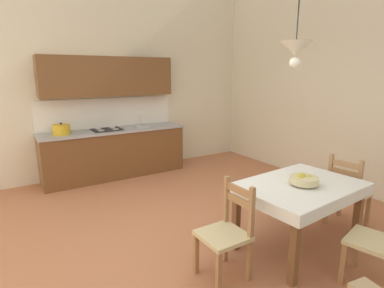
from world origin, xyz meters
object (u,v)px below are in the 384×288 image
Objects in this scene: dining_chair_window_side at (348,193)px; pendant_lamp at (296,49)px; kitchen_cabinetry at (113,131)px; dining_chair_camera_side at (379,242)px; dining_chair_tv_side at (226,233)px; dining_table at (299,195)px; fruit_bowl at (304,180)px.

pendant_lamp is (-1.02, 0.12, 1.70)m from dining_chair_window_side.
pendant_lamp is at bearing -76.45° from kitchen_cabinetry.
dining_chair_window_side is at bearing 44.03° from dining_chair_camera_side.
dining_chair_camera_side is 1.00× the size of dining_chair_tv_side.
pendant_lamp reaches higher than dining_chair_window_side.
dining_chair_camera_side reaches higher than dining_table.
dining_table is 4.64× the size of fruit_bowl.
kitchen_cabinetry is at bearing 88.71° from dining_chair_tv_side.
kitchen_cabinetry is 3.25× the size of pendant_lamp.
dining_chair_camera_side is at bearing -84.56° from dining_table.
kitchen_cabinetry is 3.68m from fruit_bowl.
kitchen_cabinetry is at bearing 104.30° from dining_table.
dining_chair_tv_side is 1.16× the size of pendant_lamp.
kitchen_cabinetry is 3.73m from pendant_lamp.
dining_chair_window_side is (0.86, 0.83, 0.00)m from dining_chair_camera_side.
pendant_lamp reaches higher than dining_table.
dining_chair_window_side is at bearing -62.43° from kitchen_cabinetry.
dining_chair_tv_side reaches higher than fruit_bowl.
dining_chair_window_side is at bearing 3.22° from fruit_bowl.
dining_chair_tv_side is (-0.98, 0.03, -0.18)m from dining_table.
dining_table is 1.73× the size of pendant_lamp.
dining_table is 1.53m from pendant_lamp.
pendant_lamp is at bearing 99.42° from dining_chair_camera_side.
pendant_lamp is at bearing 111.52° from fruit_bowl.
dining_chair_tv_side is at bearing -173.89° from pendant_lamp.
dining_chair_camera_side is at bearing -135.97° from dining_chair_window_side.
dining_chair_tv_side is 1.00× the size of dining_chair_window_side.
dining_chair_tv_side is (-1.06, 0.85, 0.00)m from dining_chair_camera_side.
dining_table is 0.20m from fruit_bowl.
fruit_bowl is (-0.95, -0.05, 0.37)m from dining_chair_window_side.
fruit_bowl is at bearing -76.05° from kitchen_cabinetry.
dining_chair_tv_side is 1.92m from dining_chair_window_side.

